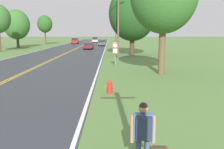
# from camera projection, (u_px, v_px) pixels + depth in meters

# --- Properties ---
(hitchhiker_person) EXTENTS (0.60, 0.44, 1.77)m
(hitchhiker_person) POSITION_uv_depth(u_px,v_px,m) (143.00, 131.00, 5.58)
(hitchhiker_person) COLOR #475175
(hitchhiker_person) RESTS_ON ground
(fire_hydrant) EXTENTS (0.44, 0.28, 0.76)m
(fire_hydrant) POSITION_uv_depth(u_px,v_px,m) (110.00, 87.00, 13.15)
(fire_hydrant) COLOR red
(fire_hydrant) RESTS_ON ground
(traffic_sign) EXTENTS (0.60, 0.10, 2.42)m
(traffic_sign) POSITION_uv_depth(u_px,v_px,m) (115.00, 48.00, 23.56)
(traffic_sign) COLOR gray
(traffic_sign) RESTS_ON ground
(utility_pole_midground) EXTENTS (1.80, 0.24, 8.79)m
(utility_pole_midground) POSITION_uv_depth(u_px,v_px,m) (118.00, 23.00, 30.75)
(utility_pole_midground) COLOR brown
(utility_pole_midground) RESTS_ON ground
(utility_pole_far) EXTENTS (1.80, 0.24, 8.20)m
(utility_pole_far) POSITION_uv_depth(u_px,v_px,m) (116.00, 29.00, 61.86)
(utility_pole_far) COLOR brown
(utility_pole_far) RESTS_ON ground
(tree_behind_sign) EXTENTS (6.99, 6.99, 10.17)m
(tree_behind_sign) POSITION_uv_depth(u_px,v_px,m) (133.00, 14.00, 34.80)
(tree_behind_sign) COLOR #473828
(tree_behind_sign) RESTS_ON ground
(tree_mid_treeline) EXTENTS (4.23, 4.23, 8.24)m
(tree_mid_treeline) POSITION_uv_depth(u_px,v_px,m) (45.00, 24.00, 67.67)
(tree_mid_treeline) COLOR brown
(tree_mid_treeline) RESTS_ON ground
(tree_right_cluster) EXTENTS (5.67, 5.67, 8.40)m
(tree_right_cluster) POSITION_uv_depth(u_px,v_px,m) (17.00, 25.00, 52.56)
(tree_right_cluster) COLOR #473828
(tree_right_cluster) RESTS_ON ground
(car_maroon_sedan_nearest) EXTENTS (1.86, 4.46, 1.36)m
(car_maroon_sedan_nearest) POSITION_uv_depth(u_px,v_px,m) (89.00, 46.00, 48.94)
(car_maroon_sedan_nearest) COLOR black
(car_maroon_sedan_nearest) RESTS_ON ground
(car_dark_grey_hatchback_approaching) EXTENTS (1.81, 4.04, 1.50)m
(car_dark_grey_hatchback_approaching) POSITION_uv_depth(u_px,v_px,m) (102.00, 43.00, 60.89)
(car_dark_grey_hatchback_approaching) COLOR black
(car_dark_grey_hatchback_approaching) RESTS_ON ground
(car_red_van_mid_near) EXTENTS (2.10, 4.18, 1.75)m
(car_red_van_mid_near) POSITION_uv_depth(u_px,v_px,m) (75.00, 41.00, 72.83)
(car_red_van_mid_near) COLOR black
(car_red_van_mid_near) RESTS_ON ground
(car_champagne_van_mid_far) EXTENTS (2.03, 4.61, 1.90)m
(car_champagne_van_mid_far) POSITION_uv_depth(u_px,v_px,m) (95.00, 40.00, 81.37)
(car_champagne_van_mid_far) COLOR black
(car_champagne_van_mid_far) RESTS_ON ground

